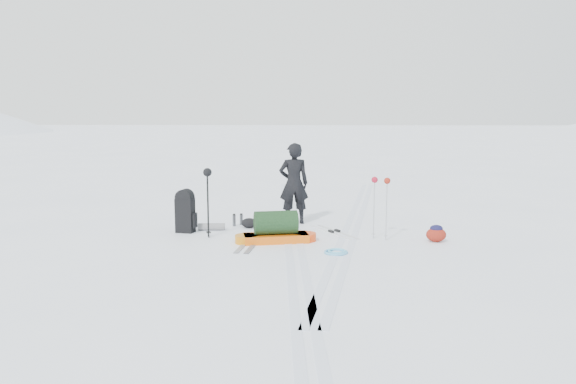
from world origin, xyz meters
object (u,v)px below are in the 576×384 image
(expedition_rucksack, at_px, (189,212))
(ski_poles_black, at_px, (208,181))
(pulk_sled, at_px, (276,230))
(skier, at_px, (294,184))

(expedition_rucksack, xyz_separation_m, ski_poles_black, (0.53, -0.50, 0.77))
(pulk_sled, distance_m, ski_poles_black, 1.79)
(skier, height_order, ski_poles_black, skier)
(expedition_rucksack, relative_size, ski_poles_black, 0.71)
(skier, height_order, expedition_rucksack, skier)
(expedition_rucksack, bearing_deg, skier, 35.47)
(skier, xyz_separation_m, expedition_rucksack, (-2.29, -1.08, -0.52))
(skier, bearing_deg, pulk_sled, 71.09)
(skier, distance_m, expedition_rucksack, 2.58)
(pulk_sled, bearing_deg, skier, 69.10)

